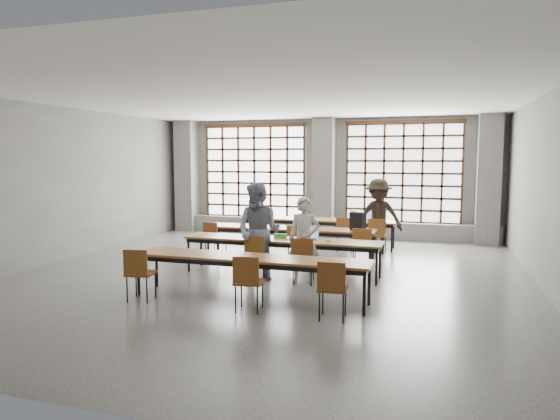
% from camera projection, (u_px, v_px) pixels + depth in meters
% --- Properties ---
extents(floor, '(11.00, 11.00, 0.00)m').
position_uv_depth(floor, '(267.00, 276.00, 9.90)').
color(floor, '#4D4D4A').
rests_on(floor, ground).
extents(ceiling, '(11.00, 11.00, 0.00)m').
position_uv_depth(ceiling, '(266.00, 97.00, 9.54)').
color(ceiling, silver).
rests_on(ceiling, floor).
extents(wall_back, '(10.00, 0.00, 10.00)m').
position_uv_depth(wall_back, '(326.00, 178.00, 14.94)').
color(wall_back, '#595957').
rests_on(wall_back, floor).
extents(wall_front, '(10.00, 0.00, 10.00)m').
position_uv_depth(wall_front, '(70.00, 224.00, 4.50)').
color(wall_front, '#595957').
rests_on(wall_front, floor).
extents(wall_left, '(0.00, 11.00, 11.00)m').
position_uv_depth(wall_left, '(56.00, 184.00, 11.20)').
color(wall_left, '#595957').
rests_on(wall_left, floor).
extents(wall_right, '(0.00, 11.00, 11.00)m').
position_uv_depth(wall_right, '(553.00, 194.00, 8.24)').
color(wall_right, '#595957').
rests_on(wall_right, floor).
extents(column_left, '(0.60, 0.55, 3.50)m').
position_uv_depth(column_left, '(187.00, 176.00, 16.01)').
color(column_left, '#5D5D5A').
rests_on(column_left, floor).
extents(column_mid, '(0.60, 0.55, 3.50)m').
position_uv_depth(column_mid, '(324.00, 178.00, 14.68)').
color(column_mid, '#5D5D5A').
rests_on(column_mid, floor).
extents(column_right, '(0.60, 0.55, 3.50)m').
position_uv_depth(column_right, '(489.00, 180.00, 13.34)').
color(column_right, '#5D5D5A').
rests_on(column_right, floor).
extents(window_left, '(3.32, 0.12, 3.00)m').
position_uv_depth(window_left, '(255.00, 172.00, 15.52)').
color(window_left, white).
rests_on(window_left, wall_back).
extents(window_right, '(3.32, 0.12, 3.00)m').
position_uv_depth(window_right, '(403.00, 173.00, 14.18)').
color(window_right, white).
rests_on(window_right, wall_back).
extents(sill_ledge, '(9.80, 0.35, 0.50)m').
position_uv_depth(sill_ledge, '(324.00, 228.00, 14.91)').
color(sill_ledge, '#5D5D5A').
rests_on(sill_ledge, floor).
extents(desk_row_a, '(4.00, 0.70, 0.73)m').
position_uv_depth(desk_row_a, '(319.00, 221.00, 13.18)').
color(desk_row_a, brown).
rests_on(desk_row_a, floor).
extents(desk_row_b, '(4.00, 0.70, 0.73)m').
position_uv_depth(desk_row_b, '(289.00, 230.00, 11.58)').
color(desk_row_b, brown).
rests_on(desk_row_b, floor).
extents(desk_row_c, '(4.00, 0.70, 0.73)m').
position_uv_depth(desk_row_c, '(281.00, 242.00, 9.97)').
color(desk_row_c, brown).
rests_on(desk_row_c, floor).
extents(desk_row_d, '(4.00, 0.70, 0.73)m').
position_uv_depth(desk_row_d, '(250.00, 260.00, 8.18)').
color(desk_row_d, brown).
rests_on(desk_row_d, floor).
extents(chair_back_left, '(0.50, 0.50, 0.88)m').
position_uv_depth(chair_back_left, '(262.00, 227.00, 13.01)').
color(chair_back_left, brown).
rests_on(chair_back_left, floor).
extents(chair_back_mid, '(0.43, 0.44, 0.88)m').
position_uv_depth(chair_back_mid, '(345.00, 231.00, 12.36)').
color(chair_back_mid, brown).
rests_on(chair_back_mid, floor).
extents(chair_back_right, '(0.45, 0.45, 0.88)m').
position_uv_depth(chair_back_right, '(377.00, 232.00, 12.12)').
color(chair_back_right, brown).
rests_on(chair_back_right, floor).
extents(chair_mid_left, '(0.51, 0.51, 0.88)m').
position_uv_depth(chair_mid_left, '(214.00, 236.00, 11.48)').
color(chair_mid_left, brown).
rests_on(chair_mid_left, floor).
extents(chair_mid_centre, '(0.50, 0.50, 0.88)m').
position_uv_depth(chair_mid_centre, '(297.00, 241.00, 10.89)').
color(chair_mid_centre, brown).
rests_on(chair_mid_centre, floor).
extents(chair_mid_right, '(0.44, 0.44, 0.88)m').
position_uv_depth(chair_mid_right, '(362.00, 244.00, 10.46)').
color(chair_mid_right, brown).
rests_on(chair_mid_right, floor).
extents(chair_front_left, '(0.43, 0.43, 0.88)m').
position_uv_depth(chair_front_left, '(257.00, 253.00, 9.47)').
color(chair_front_left, brown).
rests_on(chair_front_left, floor).
extents(chair_front_right, '(0.47, 0.48, 0.88)m').
position_uv_depth(chair_front_right, '(303.00, 256.00, 9.20)').
color(chair_front_right, brown).
rests_on(chair_front_right, floor).
extents(chair_near_left, '(0.48, 0.48, 0.88)m').
position_uv_depth(chair_near_left, '(139.00, 269.00, 8.10)').
color(chair_near_left, brown).
rests_on(chair_near_left, floor).
extents(chair_near_mid, '(0.47, 0.47, 0.88)m').
position_uv_depth(chair_near_mid, '(248.00, 278.00, 7.54)').
color(chair_near_mid, brown).
rests_on(chair_near_mid, floor).
extents(chair_near_right, '(0.45, 0.46, 0.88)m').
position_uv_depth(chair_near_right, '(332.00, 284.00, 7.15)').
color(chair_near_right, brown).
rests_on(chair_near_right, floor).
extents(student_male, '(0.64, 0.46, 1.63)m').
position_uv_depth(student_male, '(304.00, 240.00, 9.30)').
color(student_male, silver).
rests_on(student_male, floor).
extents(student_female, '(0.98, 0.80, 1.87)m').
position_uv_depth(student_female, '(259.00, 231.00, 9.55)').
color(student_female, '#171D45').
rests_on(student_female, floor).
extents(student_back, '(1.25, 0.80, 1.83)m').
position_uv_depth(student_back, '(378.00, 216.00, 12.20)').
color(student_back, black).
rests_on(student_back, floor).
extents(laptop_front, '(0.38, 0.33, 0.26)m').
position_uv_depth(laptop_front, '(309.00, 236.00, 9.90)').
color(laptop_front, '#ABABB0').
rests_on(laptop_front, desk_row_c).
extents(laptop_back, '(0.43, 0.39, 0.26)m').
position_uv_depth(laptop_back, '(372.00, 218.00, 12.86)').
color(laptop_back, silver).
rests_on(laptop_back, desk_row_a).
extents(mouse, '(0.11, 0.09, 0.04)m').
position_uv_depth(mouse, '(328.00, 240.00, 9.66)').
color(mouse, silver).
rests_on(mouse, desk_row_c).
extents(green_box, '(0.25, 0.10, 0.09)m').
position_uv_depth(green_box, '(280.00, 236.00, 10.05)').
color(green_box, green).
rests_on(green_box, desk_row_c).
extents(phone, '(0.14, 0.09, 0.01)m').
position_uv_depth(phone, '(289.00, 240.00, 9.81)').
color(phone, black).
rests_on(phone, desk_row_c).
extents(paper_sheet_b, '(0.36, 0.33, 0.00)m').
position_uv_depth(paper_sheet_b, '(276.00, 227.00, 11.62)').
color(paper_sheet_b, silver).
rests_on(paper_sheet_b, desk_row_b).
extents(paper_sheet_c, '(0.30, 0.21, 0.00)m').
position_uv_depth(paper_sheet_c, '(293.00, 228.00, 11.55)').
color(paper_sheet_c, white).
rests_on(paper_sheet_c, desk_row_b).
extents(backpack, '(0.37, 0.29, 0.40)m').
position_uv_depth(backpack, '(358.00, 221.00, 11.13)').
color(backpack, black).
rests_on(backpack, desk_row_b).
extents(plastic_bag, '(0.31, 0.28, 0.29)m').
position_uv_depth(plastic_bag, '(353.00, 215.00, 12.94)').
color(plastic_bag, white).
rests_on(plastic_bag, desk_row_a).
extents(red_pouch, '(0.22, 0.16, 0.06)m').
position_uv_depth(red_pouch, '(141.00, 270.00, 8.18)').
color(red_pouch, maroon).
rests_on(red_pouch, chair_near_left).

